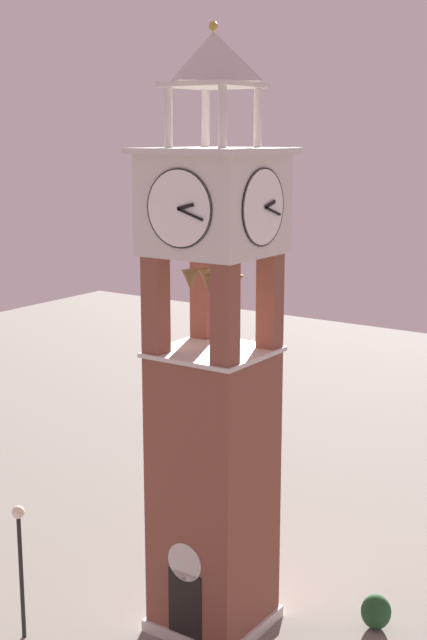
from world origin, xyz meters
The scene contains 4 objects.
ground centered at (0.00, 0.00, 0.00)m, with size 80.00×80.00×0.00m, color gray.
clock_tower centered at (0.00, 0.00, 7.05)m, with size 3.37×3.37×16.76m.
lamp_post centered at (-4.06, -3.59, 2.75)m, with size 0.36×0.36×3.98m.
shrub_near_entry centered at (3.99, 2.47, 0.51)m, with size 0.87×0.87×1.02m, color #234C28.
Camera 1 is at (12.87, -18.88, 13.92)m, focal length 48.64 mm.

